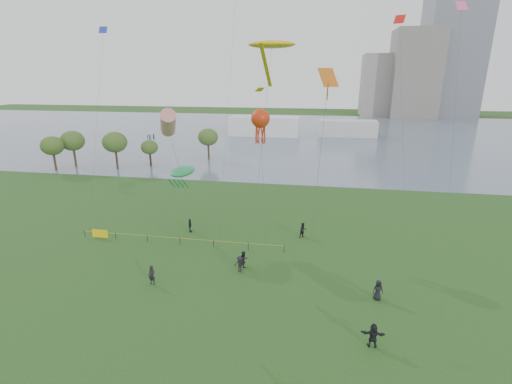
# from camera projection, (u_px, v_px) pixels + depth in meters

# --- Properties ---
(ground_plane) EXTENTS (400.00, 400.00, 0.00)m
(ground_plane) POSITION_uv_depth(u_px,v_px,m) (233.00, 332.00, 28.05)
(ground_plane) COLOR #183B13
(lake) EXTENTS (400.00, 120.00, 0.08)m
(lake) POSITION_uv_depth(u_px,v_px,m) (303.00, 134.00, 121.98)
(lake) COLOR slate
(lake) RESTS_ON ground_plane
(building_mid) EXTENTS (20.00, 20.00, 38.00)m
(building_mid) POSITION_uv_depth(u_px,v_px,m) (414.00, 74.00, 166.99)
(building_mid) COLOR slate
(building_mid) RESTS_ON ground_plane
(building_low) EXTENTS (16.00, 18.00, 28.00)m
(building_low) POSITION_uv_depth(u_px,v_px,m) (379.00, 85.00, 176.42)
(building_low) COLOR gray
(building_low) RESTS_ON ground_plane
(pavilion_left) EXTENTS (22.00, 8.00, 6.00)m
(pavilion_left) POSITION_uv_depth(u_px,v_px,m) (265.00, 126.00, 118.35)
(pavilion_left) COLOR white
(pavilion_left) RESTS_ON ground_plane
(pavilion_right) EXTENTS (18.00, 7.00, 5.00)m
(pavilion_right) POSITION_uv_depth(u_px,v_px,m) (347.00, 128.00, 117.07)
(pavilion_right) COLOR silver
(pavilion_right) RESTS_ON ground_plane
(trees) EXTENTS (32.24, 19.66, 7.69)m
(trees) POSITION_uv_depth(u_px,v_px,m) (117.00, 142.00, 77.31)
(trees) COLOR #352618
(trees) RESTS_ON ground_plane
(fence) EXTENTS (24.07, 0.07, 1.05)m
(fence) POSITION_uv_depth(u_px,v_px,m) (130.00, 236.00, 43.44)
(fence) COLOR black
(fence) RESTS_ON ground_plane
(spectator_a) EXTENTS (1.11, 1.16, 1.88)m
(spectator_a) POSITION_uv_depth(u_px,v_px,m) (244.00, 260.00, 36.92)
(spectator_a) COLOR black
(spectator_a) RESTS_ON ground_plane
(spectator_b) EXTENTS (1.14, 0.73, 1.68)m
(spectator_b) POSITION_uv_depth(u_px,v_px,m) (240.00, 264.00, 36.35)
(spectator_b) COLOR black
(spectator_b) RESTS_ON ground_plane
(spectator_c) EXTENTS (0.60, 1.06, 1.71)m
(spectator_c) POSITION_uv_depth(u_px,v_px,m) (190.00, 225.00, 45.67)
(spectator_c) COLOR black
(spectator_c) RESTS_ON ground_plane
(spectator_d) EXTENTS (1.00, 0.77, 1.84)m
(spectator_d) POSITION_uv_depth(u_px,v_px,m) (378.00, 290.00, 31.83)
(spectator_d) COLOR black
(spectator_d) RESTS_ON ground_plane
(spectator_e) EXTENTS (1.71, 0.57, 1.84)m
(spectator_e) POSITION_uv_depth(u_px,v_px,m) (373.00, 335.00, 26.28)
(spectator_e) COLOR black
(spectator_e) RESTS_ON ground_plane
(spectator_f) EXTENTS (0.74, 0.54, 1.89)m
(spectator_f) POSITION_uv_depth(u_px,v_px,m) (152.00, 275.00, 34.16)
(spectator_f) COLOR black
(spectator_f) RESTS_ON ground_plane
(spectator_g) EXTENTS (1.14, 1.11, 1.85)m
(spectator_g) POSITION_uv_depth(u_px,v_px,m) (303.00, 230.00, 44.09)
(spectator_g) COLOR black
(spectator_g) RESTS_ON ground_plane
(kite_stingray) EXTENTS (5.27, 12.20, 22.20)m
(kite_stingray) POSITION_uv_depth(u_px,v_px,m) (272.00, 45.00, 40.73)
(kite_stingray) COLOR #3F3F42
(kite_windsock) EXTENTS (6.98, 7.28, 14.94)m
(kite_windsock) POSITION_uv_depth(u_px,v_px,m) (168.00, 123.00, 45.00)
(kite_windsock) COLOR #3F3F42
(kite_creature) EXTENTS (4.46, 5.53, 8.45)m
(kite_creature) POSITION_uv_depth(u_px,v_px,m) (183.00, 172.00, 42.53)
(kite_creature) COLOR #3F3F42
(kite_octopus) EXTENTS (3.23, 9.80, 14.90)m
(kite_octopus) POSITION_uv_depth(u_px,v_px,m) (260.00, 119.00, 42.67)
(kite_octopus) COLOR #3F3F42
(kite_delta) EXTENTS (1.94, 12.17, 19.08)m
(kite_delta) POSITION_uv_depth(u_px,v_px,m) (327.00, 90.00, 27.34)
(kite_delta) COLOR #3F3F42
(small_kites) EXTENTS (36.71, 10.51, 4.97)m
(small_kites) POSITION_uv_depth(u_px,v_px,m) (280.00, 11.00, 36.31)
(small_kites) COLOR #1933B2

